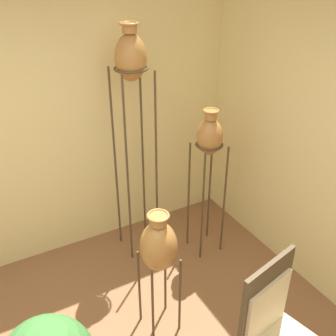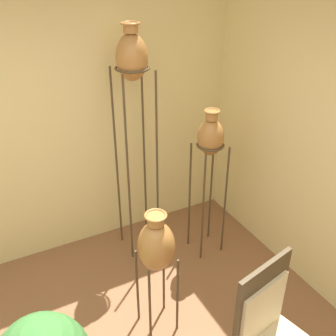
{
  "view_description": "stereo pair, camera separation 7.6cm",
  "coord_description": "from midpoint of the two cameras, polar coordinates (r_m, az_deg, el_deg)",
  "views": [
    {
      "loc": [
        -0.36,
        -1.24,
        2.73
      ],
      "look_at": [
        1.06,
        1.31,
        1.12
      ],
      "focal_mm": 42.0,
      "sensor_mm": 36.0,
      "label": 1
    },
    {
      "loc": [
        -0.29,
        -1.28,
        2.73
      ],
      "look_at": [
        1.06,
        1.31,
        1.12
      ],
      "focal_mm": 42.0,
      "sensor_mm": 36.0,
      "label": 2
    }
  ],
  "objects": [
    {
      "name": "vase_stand_short",
      "position": [
        2.95,
        -2.12,
        -11.38
      ],
      "size": [
        0.28,
        0.28,
        1.12
      ],
      "color": "#473823",
      "rests_on": "ground_plane"
    },
    {
      "name": "vase_stand_medium",
      "position": [
        3.59,
        5.43,
        3.88
      ],
      "size": [
        0.27,
        0.27,
        1.52
      ],
      "color": "#473823",
      "rests_on": "ground_plane"
    },
    {
      "name": "vase_stand_tall",
      "position": [
        3.39,
        -6.04,
        14.27
      ],
      "size": [
        0.31,
        0.31,
        2.24
      ],
      "color": "#473823",
      "rests_on": "ground_plane"
    },
    {
      "name": "wall_back",
      "position": [
        3.69,
        -21.83,
        4.82
      ],
      "size": [
        8.24,
        0.06,
        2.7
      ],
      "color": "beige",
      "rests_on": "ground_plane"
    },
    {
      "name": "chair",
      "position": [
        2.75,
        14.76,
        -21.96
      ],
      "size": [
        0.58,
        0.55,
        1.13
      ],
      "rotation": [
        0.0,
        0.0,
        0.22
      ],
      "color": "#473823",
      "rests_on": "ground_plane"
    }
  ]
}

